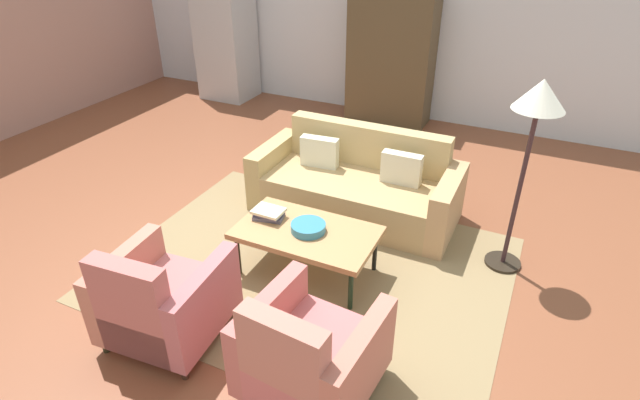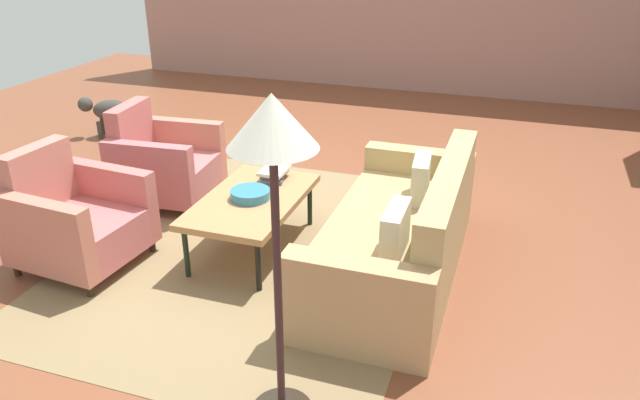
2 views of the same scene
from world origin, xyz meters
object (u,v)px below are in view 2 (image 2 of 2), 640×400
at_px(armchair_right, 74,220).
at_px(book_stack, 274,174).
at_px(coffee_table, 252,202).
at_px(couch, 405,239).
at_px(armchair_left, 161,164).
at_px(fruit_bowl, 250,194).
at_px(floor_lamp, 273,156).
at_px(dog, 108,111).

height_order(armchair_right, book_stack, armchair_right).
xyz_separation_m(coffee_table, book_stack, (-0.39, 0.03, 0.08)).
relative_size(couch, armchair_left, 2.39).
relative_size(fruit_bowl, book_stack, 1.04).
xyz_separation_m(armchair_left, floor_lamp, (2.16, 2.03, 1.10)).
relative_size(coffee_table, armchair_right, 1.36).
height_order(floor_lamp, dog, floor_lamp).
height_order(armchair_right, floor_lamp, floor_lamp).
bearing_deg(book_stack, dog, -119.42).
xyz_separation_m(couch, armchair_left, (-0.59, -2.35, 0.06)).
bearing_deg(armchair_left, book_stack, 75.55).
relative_size(armchair_left, armchair_right, 1.00).
bearing_deg(fruit_bowl, book_stack, 175.82).
relative_size(armchair_right, dog, 1.30).
distance_m(couch, book_stack, 1.24).
relative_size(book_stack, dog, 0.43).
distance_m(coffee_table, armchair_right, 1.31).
bearing_deg(book_stack, armchair_right, -50.60).
relative_size(floor_lamp, dog, 2.54).
relative_size(coffee_table, armchair_left, 1.36).
height_order(armchair_left, dog, armchair_left).
height_order(armchair_right, dog, armchair_right).
relative_size(couch, floor_lamp, 1.22).
bearing_deg(armchair_right, fruit_bowl, 121.14).
bearing_deg(coffee_table, fruit_bowl, 0.00).
bearing_deg(couch, dog, 63.67).
relative_size(coffee_table, book_stack, 4.17).
height_order(couch, dog, couch).
height_order(book_stack, floor_lamp, floor_lamp).
height_order(coffee_table, armchair_right, armchair_right).
distance_m(armchair_left, dog, 2.06).
bearing_deg(dog, floor_lamp, 114.87).
distance_m(coffee_table, book_stack, 0.40).
distance_m(fruit_bowl, floor_lamp, 2.02).
height_order(couch, book_stack, couch).
distance_m(armchair_left, armchair_right, 1.19).
bearing_deg(book_stack, armchair_left, -99.81).
bearing_deg(couch, armchair_left, 75.88).
distance_m(coffee_table, floor_lamp, 2.07).
height_order(couch, armchair_left, armchair_left).
height_order(fruit_bowl, book_stack, book_stack).
bearing_deg(armchair_right, couch, 108.98).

